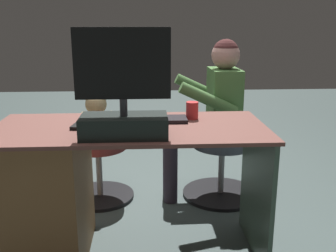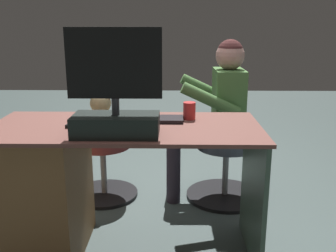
{
  "view_description": "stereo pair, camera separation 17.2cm",
  "coord_description": "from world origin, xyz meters",
  "views": [
    {
      "loc": [
        -0.09,
        2.28,
        1.26
      ],
      "look_at": [
        -0.22,
        -0.04,
        0.64
      ],
      "focal_mm": 41.79,
      "sensor_mm": 36.0,
      "label": 1
    },
    {
      "loc": [
        -0.26,
        2.29,
        1.26
      ],
      "look_at": [
        -0.22,
        -0.04,
        0.64
      ],
      "focal_mm": 41.79,
      "sensor_mm": 36.0,
      "label": 2
    }
  ],
  "objects": [
    {
      "name": "teddy_bear",
      "position": [
        0.26,
        -0.42,
        0.6
      ],
      "size": [
        0.25,
        0.25,
        0.35
      ],
      "color": "#D2B47E",
      "rests_on": "office_chair_teddy"
    },
    {
      "name": "visitor_chair",
      "position": [
        -0.64,
        -0.39,
        0.24
      ],
      "size": [
        0.56,
        0.56,
        0.44
      ],
      "color": "black",
      "rests_on": "ground_plane"
    },
    {
      "name": "monitor",
      "position": [
        0.02,
        0.49,
        0.88
      ],
      "size": [
        0.44,
        0.21,
        0.5
      ],
      "color": "black",
      "rests_on": "desk"
    },
    {
      "name": "computer_mouse",
      "position": [
        0.2,
        0.24,
        0.75
      ],
      "size": [
        0.06,
        0.1,
        0.04
      ],
      "primitive_type": "ellipsoid",
      "color": "#26282F",
      "rests_on": "desk"
    },
    {
      "name": "keyboard",
      "position": [
        -0.1,
        0.22,
        0.75
      ],
      "size": [
        0.42,
        0.14,
        0.02
      ],
      "primitive_type": "cube",
      "color": "black",
      "rests_on": "desk"
    },
    {
      "name": "cup",
      "position": [
        -0.34,
        0.17,
        0.78
      ],
      "size": [
        0.07,
        0.07,
        0.1
      ],
      "primitive_type": "cylinder",
      "color": "red",
      "rests_on": "desk"
    },
    {
      "name": "tv_remote",
      "position": [
        0.26,
        0.31,
        0.75
      ],
      "size": [
        0.07,
        0.16,
        0.02
      ],
      "primitive_type": "cube",
      "rotation": [
        0.0,
        0.0,
        -0.17
      ],
      "color": "black",
      "rests_on": "desk"
    },
    {
      "name": "person",
      "position": [
        -0.55,
        -0.4,
        0.68
      ],
      "size": [
        0.53,
        0.48,
        1.15
      ],
      "color": "#518143",
      "rests_on": "ground_plane"
    },
    {
      "name": "desk",
      "position": [
        0.38,
        0.32,
        0.39
      ],
      "size": [
        1.42,
        0.64,
        0.74
      ],
      "color": "brown",
      "rests_on": "ground_plane"
    },
    {
      "name": "ground_plane",
      "position": [
        0.0,
        0.0,
        0.0
      ],
      "size": [
        10.0,
        10.0,
        0.0
      ],
      "primitive_type": "plane",
      "color": "#445553"
    },
    {
      "name": "office_chair_teddy",
      "position": [
        0.26,
        -0.4,
        0.26
      ],
      "size": [
        0.49,
        0.49,
        0.44
      ],
      "color": "black",
      "rests_on": "ground_plane"
    }
  ]
}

